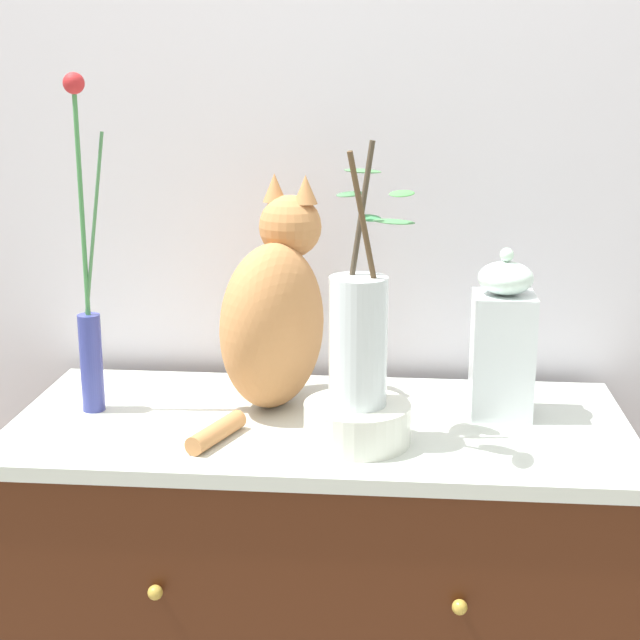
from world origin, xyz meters
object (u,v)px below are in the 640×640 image
vase_slim_green (89,315)px  jar_lidded_porcelain (503,341)px  vase_glass_clear (359,334)px  bowl_porcelain (357,423)px  cat_sitting (274,314)px

vase_slim_green → jar_lidded_porcelain: (0.72, 0.05, -0.04)m
vase_glass_clear → bowl_porcelain: bearing=-151.7°
vase_slim_green → vase_glass_clear: bearing=-13.1°
cat_sitting → vase_slim_green: size_ratio=0.70×
vase_slim_green → vase_glass_clear: size_ratio=1.40×
vase_slim_green → bowl_porcelain: bearing=-13.2°
cat_sitting → bowl_porcelain: size_ratio=2.35×
bowl_porcelain → jar_lidded_porcelain: size_ratio=0.59×
cat_sitting → jar_lidded_porcelain: cat_sitting is taller
bowl_porcelain → jar_lidded_porcelain: bearing=32.7°
bowl_porcelain → vase_glass_clear: size_ratio=0.42×
vase_glass_clear → vase_slim_green: bearing=166.9°
vase_glass_clear → jar_lidded_porcelain: vase_glass_clear is taller
vase_glass_clear → jar_lidded_porcelain: size_ratio=1.41×
cat_sitting → vase_glass_clear: size_ratio=0.98×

